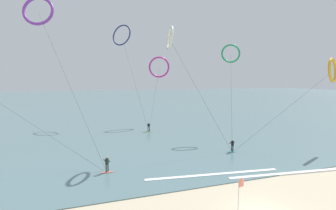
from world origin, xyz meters
TOP-DOWN VIEW (x-y plane):
  - sea_water at (0.00, 105.33)m, footprint 400.00×200.00m
  - surfer_coral at (-9.65, 11.84)m, footprint 1.40×0.73m
  - surfer_teal at (6.76, 13.98)m, footprint 1.40×0.60m
  - surfer_lime at (-0.19, 30.35)m, footprint 1.40×0.60m
  - kite_emerald at (12.30, 23.44)m, footprint 7.16×10.49m
  - kite_violet at (-16.59, 22.48)m, footprint 9.04×11.90m
  - kite_magenta at (4.28, 38.08)m, footprint 6.75×8.46m
  - kite_amber at (21.70, 12.24)m, footprint 16.73×2.81m
  - kite_navy at (-2.78, 42.83)m, footprint 4.74×14.78m
  - kite_ivory at (-0.79, 17.37)m, footprint 8.20×5.03m
  - beach_flag at (-1.43, 0.66)m, footprint 0.47×0.10m
  - wave_crest_near at (10.38, 5.10)m, footprint 18.24×2.74m
  - wave_crest_mid at (0.41, 7.65)m, footprint 13.96×2.26m

SIDE VIEW (x-z plane):
  - sea_water at x=0.00m, z-range 0.00..0.08m
  - wave_crest_near at x=10.38m, z-range 0.00..0.12m
  - wave_crest_mid at x=0.41m, z-range 0.00..0.12m
  - surfer_coral at x=-9.65m, z-range -0.03..1.67m
  - surfer_teal at x=6.76m, z-range -0.03..1.67m
  - surfer_lime at x=-0.19m, z-range -0.03..1.67m
  - beach_flag at x=-1.43m, z-range 0.43..2.99m
  - kite_amber at x=21.70m, z-range 4.54..17.22m
  - kite_magenta at x=4.28m, z-range 4.95..19.36m
  - kite_emerald at x=12.30m, z-range 6.14..21.68m
  - kite_ivory at x=-0.79m, z-range 6.65..23.16m
  - kite_violet at x=-16.59m, z-range 8.12..28.28m
  - kite_navy at x=-2.78m, z-range 8.39..29.91m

